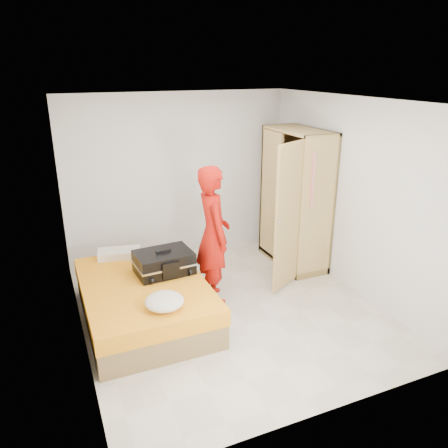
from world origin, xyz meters
name	(u,v)px	position (x,y,z in m)	size (l,w,h in m)	color
room	(229,213)	(0.00, 0.00, 1.30)	(4.00, 4.02, 2.60)	beige
bed	(144,300)	(-1.05, 0.19, 0.25)	(1.42, 2.02, 0.50)	olive
wardrobe	(295,203)	(1.45, 0.84, 1.00)	(1.11, 1.45, 2.10)	tan
person	(213,235)	(-0.08, 0.33, 0.91)	(0.66, 0.43, 1.82)	red
suitcase	(164,262)	(-0.74, 0.35, 0.64)	(0.74, 0.57, 0.31)	black
round_cushion	(164,301)	(-0.97, -0.49, 0.58)	(0.42, 0.42, 0.16)	beige
pillow	(119,253)	(-1.17, 1.04, 0.55)	(0.57, 0.29, 0.10)	beige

